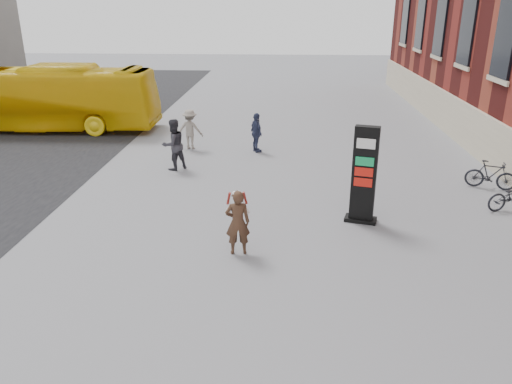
# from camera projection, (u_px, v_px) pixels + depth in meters

# --- Properties ---
(ground) EXTENTS (100.00, 100.00, 0.00)m
(ground) POSITION_uv_depth(u_px,v_px,m) (209.00, 255.00, 12.21)
(ground) COLOR #9E9EA3
(info_pylon) EXTENTS (0.96, 0.65, 2.74)m
(info_pylon) POSITION_uv_depth(u_px,v_px,m) (364.00, 175.00, 13.62)
(info_pylon) COLOR black
(info_pylon) RESTS_ON ground
(woman) EXTENTS (0.68, 0.63, 1.65)m
(woman) POSITION_uv_depth(u_px,v_px,m) (238.00, 222.00, 12.02)
(woman) COLOR #3B241A
(woman) RESTS_ON ground
(bus) EXTENTS (11.05, 2.79, 3.07)m
(bus) POSITION_uv_depth(u_px,v_px,m) (40.00, 98.00, 23.70)
(bus) COLOR yellow
(bus) RESTS_ON road
(pedestrian_a) EXTENTS (1.15, 1.14, 1.88)m
(pedestrian_a) POSITION_uv_depth(u_px,v_px,m) (174.00, 145.00, 18.16)
(pedestrian_a) COLOR #323037
(pedestrian_a) RESTS_ON ground
(pedestrian_b) EXTENTS (1.15, 0.76, 1.67)m
(pedestrian_b) POSITION_uv_depth(u_px,v_px,m) (190.00, 129.00, 20.78)
(pedestrian_b) COLOR gray
(pedestrian_b) RESTS_ON ground
(pedestrian_c) EXTENTS (0.78, 1.02, 1.62)m
(pedestrian_c) POSITION_uv_depth(u_px,v_px,m) (257.00, 133.00, 20.36)
(pedestrian_c) COLOR #303756
(pedestrian_c) RESTS_ON ground
(bike_7) EXTENTS (1.65, 0.96, 0.95)m
(bike_7) POSITION_uv_depth(u_px,v_px,m) (491.00, 175.00, 16.40)
(bike_7) COLOR black
(bike_7) RESTS_ON ground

